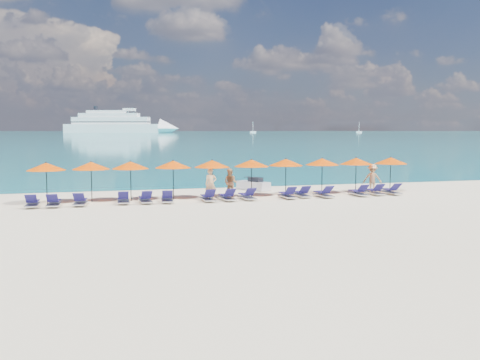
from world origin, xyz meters
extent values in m
plane|color=beige|center=(0.00, 0.00, 0.00)|extent=(1400.00, 1400.00, 0.00)
cube|color=#1FA9B2|center=(0.00, 660.00, 0.01)|extent=(1600.00, 1300.00, 0.01)
cube|color=white|center=(8.91, 546.91, 4.52)|extent=(99.64, 51.11, 9.04)
cone|color=white|center=(64.97, 526.43, 4.52)|extent=(25.51, 25.51, 19.89)
cube|color=white|center=(7.21, 547.53, 12.66)|extent=(80.02, 41.74, 7.23)
cube|color=white|center=(5.52, 548.15, 18.09)|extent=(62.58, 33.90, 4.52)
cube|color=white|center=(3.82, 548.77, 21.70)|extent=(42.96, 24.53, 3.16)
cube|color=black|center=(7.21, 547.53, 11.30)|extent=(81.02, 42.25, 0.81)
cube|color=black|center=(7.21, 547.53, 14.47)|extent=(79.02, 41.23, 0.81)
cylinder|color=black|center=(-7.91, 553.05, 25.32)|extent=(3.98, 3.98, 4.97)
cube|color=white|center=(151.58, 515.94, 0.86)|extent=(6.44, 2.15, 1.72)
cylinder|color=white|center=(151.58, 515.94, 6.44)|extent=(0.39, 0.39, 10.73)
cube|color=white|center=(257.71, 483.71, 0.82)|extent=(6.18, 2.06, 1.65)
cylinder|color=white|center=(257.71, 483.71, 6.18)|extent=(0.37, 0.37, 10.30)
cube|color=#B4B6C5|center=(2.30, 8.18, 0.29)|extent=(1.93, 2.48, 0.54)
cube|color=black|center=(2.40, 8.00, 0.69)|extent=(0.91, 1.09, 0.34)
cylinder|color=black|center=(2.01, 8.69, 0.83)|extent=(0.50, 0.32, 0.06)
imported|color=tan|center=(-1.46, 3.93, 0.90)|extent=(0.68, 0.46, 1.81)
imported|color=tan|center=(-0.05, 4.97, 0.85)|extent=(0.95, 0.87, 1.70)
imported|color=tan|center=(9.18, 4.83, 0.90)|extent=(1.27, 1.10, 1.81)
cylinder|color=black|center=(-10.30, 4.71, 1.10)|extent=(0.05, 0.05, 2.20)
cone|color=#E04701|center=(-10.30, 4.71, 2.02)|extent=(2.10, 2.10, 0.42)
sphere|color=black|center=(-10.30, 4.71, 2.24)|extent=(0.08, 0.08, 0.08)
cylinder|color=black|center=(-7.97, 4.87, 1.10)|extent=(0.05, 0.05, 2.20)
cone|color=#E04701|center=(-7.97, 4.87, 2.02)|extent=(2.10, 2.10, 0.42)
sphere|color=black|center=(-7.97, 4.87, 2.24)|extent=(0.08, 0.08, 0.08)
cylinder|color=black|center=(-5.86, 4.71, 1.10)|extent=(0.05, 0.05, 2.20)
cone|color=#E04701|center=(-5.86, 4.71, 2.02)|extent=(2.10, 2.10, 0.42)
sphere|color=black|center=(-5.86, 4.71, 2.24)|extent=(0.08, 0.08, 0.08)
cylinder|color=black|center=(-3.46, 4.80, 1.10)|extent=(0.05, 0.05, 2.20)
cone|color=#E04701|center=(-3.46, 4.80, 2.02)|extent=(2.10, 2.10, 0.42)
sphere|color=black|center=(-3.46, 4.80, 2.24)|extent=(0.08, 0.08, 0.08)
cylinder|color=black|center=(-1.22, 4.67, 1.10)|extent=(0.05, 0.05, 2.20)
cone|color=#E04701|center=(-1.22, 4.67, 2.02)|extent=(2.10, 2.10, 0.42)
sphere|color=black|center=(-1.22, 4.67, 2.24)|extent=(0.08, 0.08, 0.08)
cylinder|color=black|center=(1.15, 4.67, 1.10)|extent=(0.05, 0.05, 2.20)
cone|color=#E04701|center=(1.15, 4.67, 2.02)|extent=(2.10, 2.10, 0.42)
sphere|color=black|center=(1.15, 4.67, 2.24)|extent=(0.08, 0.08, 0.08)
cylinder|color=black|center=(3.38, 4.88, 1.10)|extent=(0.05, 0.05, 2.20)
cone|color=#E04701|center=(3.38, 4.88, 2.02)|extent=(2.10, 2.10, 0.42)
sphere|color=black|center=(3.38, 4.88, 2.24)|extent=(0.08, 0.08, 0.08)
cylinder|color=black|center=(5.75, 4.88, 1.10)|extent=(0.05, 0.05, 2.20)
cone|color=#E04701|center=(5.75, 4.88, 2.02)|extent=(2.10, 2.10, 0.42)
sphere|color=black|center=(5.75, 4.88, 2.24)|extent=(0.08, 0.08, 0.08)
cylinder|color=black|center=(8.04, 4.87, 1.10)|extent=(0.05, 0.05, 2.20)
cone|color=#E04701|center=(8.04, 4.87, 2.02)|extent=(2.10, 2.10, 0.42)
sphere|color=black|center=(8.04, 4.87, 2.24)|extent=(0.08, 0.08, 0.08)
cylinder|color=black|center=(10.44, 4.82, 1.10)|extent=(0.05, 0.05, 2.20)
cone|color=#E04701|center=(10.44, 4.82, 2.02)|extent=(2.10, 2.10, 0.42)
sphere|color=black|center=(10.44, 4.82, 2.24)|extent=(0.08, 0.08, 0.08)
cube|color=silver|center=(-10.91, 3.55, 0.14)|extent=(0.64, 1.71, 0.06)
cube|color=#181450|center=(-10.91, 3.80, 0.30)|extent=(0.56, 1.11, 0.04)
cube|color=#181450|center=(-10.92, 3.00, 0.55)|extent=(0.56, 0.54, 0.43)
cube|color=silver|center=(-9.87, 3.46, 0.14)|extent=(0.69, 1.73, 0.06)
cube|color=#181450|center=(-9.86, 3.71, 0.30)|extent=(0.60, 1.12, 0.04)
cube|color=#181450|center=(-9.90, 2.91, 0.55)|extent=(0.57, 0.56, 0.43)
cube|color=silver|center=(-8.55, 3.56, 0.14)|extent=(0.79, 1.75, 0.06)
cube|color=#181450|center=(-8.53, 3.81, 0.30)|extent=(0.66, 1.15, 0.04)
cube|color=#181450|center=(-8.61, 3.02, 0.55)|extent=(0.60, 0.59, 0.43)
cube|color=silver|center=(-6.33, 3.69, 0.14)|extent=(0.68, 1.72, 0.06)
cube|color=#181450|center=(-6.32, 3.94, 0.30)|extent=(0.59, 1.12, 0.04)
cube|color=#181450|center=(-6.35, 3.14, 0.55)|extent=(0.57, 0.56, 0.43)
cube|color=silver|center=(-5.16, 3.58, 0.14)|extent=(0.69, 1.73, 0.06)
cube|color=#181450|center=(-5.18, 3.83, 0.30)|extent=(0.60, 1.12, 0.04)
cube|color=#181450|center=(-5.14, 3.03, 0.55)|extent=(0.57, 0.56, 0.43)
cube|color=silver|center=(-3.99, 3.54, 0.14)|extent=(0.78, 1.75, 0.06)
cube|color=#181450|center=(-3.97, 3.79, 0.30)|extent=(0.65, 1.15, 0.04)
cube|color=#181450|center=(-4.04, 2.99, 0.55)|extent=(0.60, 0.59, 0.43)
cube|color=silver|center=(-1.74, 3.41, 0.14)|extent=(0.64, 1.71, 0.06)
cube|color=#181450|center=(-1.75, 3.66, 0.30)|extent=(0.57, 1.11, 0.04)
cube|color=#181450|center=(-1.73, 2.86, 0.55)|extent=(0.56, 0.54, 0.43)
cube|color=silver|center=(-0.63, 3.44, 0.14)|extent=(0.73, 1.74, 0.06)
cube|color=#181450|center=(-0.65, 3.69, 0.30)|extent=(0.62, 1.13, 0.04)
cube|color=#181450|center=(-0.60, 2.89, 0.55)|extent=(0.58, 0.57, 0.43)
cube|color=silver|center=(0.55, 3.51, 0.14)|extent=(0.77, 1.75, 0.06)
cube|color=#181450|center=(0.53, 3.76, 0.30)|extent=(0.65, 1.14, 0.04)
cube|color=#181450|center=(0.60, 2.96, 0.55)|extent=(0.60, 0.58, 0.43)
cube|color=silver|center=(2.96, 3.45, 0.14)|extent=(0.64, 1.71, 0.06)
cube|color=#181450|center=(2.96, 3.70, 0.30)|extent=(0.56, 1.11, 0.04)
cube|color=#181450|center=(2.97, 2.90, 0.55)|extent=(0.56, 0.54, 0.43)
cube|color=silver|center=(3.96, 3.70, 0.14)|extent=(0.67, 1.72, 0.06)
cube|color=#181450|center=(3.97, 3.95, 0.30)|extent=(0.59, 1.12, 0.04)
cube|color=#181450|center=(3.95, 3.15, 0.55)|extent=(0.57, 0.55, 0.43)
cube|color=silver|center=(5.20, 3.39, 0.14)|extent=(0.73, 1.74, 0.06)
cube|color=#181450|center=(5.19, 3.64, 0.30)|extent=(0.62, 1.13, 0.04)
cube|color=#181450|center=(5.24, 2.84, 0.55)|extent=(0.58, 0.57, 0.43)
cube|color=silver|center=(7.52, 3.48, 0.14)|extent=(0.65, 1.71, 0.06)
cube|color=#181450|center=(7.52, 3.73, 0.30)|extent=(0.57, 1.11, 0.04)
cube|color=#181450|center=(7.53, 2.93, 0.55)|extent=(0.56, 0.55, 0.43)
cube|color=silver|center=(8.67, 3.64, 0.14)|extent=(0.65, 1.71, 0.06)
cube|color=#181450|center=(8.68, 3.89, 0.30)|extent=(0.57, 1.11, 0.04)
cube|color=#181450|center=(8.66, 3.09, 0.55)|extent=(0.56, 0.55, 0.43)
cube|color=silver|center=(9.78, 3.63, 0.14)|extent=(0.70, 1.73, 0.06)
cube|color=#181450|center=(9.76, 3.88, 0.30)|extent=(0.60, 1.12, 0.04)
cube|color=#181450|center=(9.80, 3.08, 0.55)|extent=(0.57, 0.56, 0.43)
camera|label=1|loc=(-7.64, -25.51, 4.02)|focal=40.00mm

